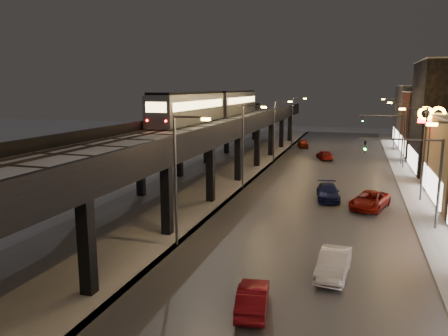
% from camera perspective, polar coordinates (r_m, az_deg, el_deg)
% --- Properties ---
extents(road_surface, '(17.00, 120.00, 0.06)m').
position_cam_1_polar(road_surface, '(49.83, 12.78, -2.25)').
color(road_surface, '#46474D').
rests_on(road_surface, ground).
extents(sidewalk_right, '(4.00, 120.00, 0.14)m').
position_cam_1_polar(sidewalk_right, '(50.15, 24.25, -2.80)').
color(sidewalk_right, '#9FA1A8').
rests_on(sidewalk_right, ground).
extents(under_viaduct_pavement, '(11.00, 120.00, 0.06)m').
position_cam_1_polar(under_viaduct_pavement, '(52.50, -2.07, -1.35)').
color(under_viaduct_pavement, '#9FA1A8').
rests_on(under_viaduct_pavement, ground).
extents(elevated_viaduct, '(9.00, 100.00, 6.30)m').
position_cam_1_polar(elevated_viaduct, '(48.69, -3.33, 4.37)').
color(elevated_viaduct, black).
rests_on(elevated_viaduct, ground).
extents(viaduct_trackbed, '(8.40, 100.00, 0.32)m').
position_cam_1_polar(viaduct_trackbed, '(48.73, -3.30, 5.28)').
color(viaduct_trackbed, '#B2B7C1').
rests_on(viaduct_trackbed, elevated_viaduct).
extents(viaduct_parapet_streetside, '(0.30, 100.00, 1.10)m').
position_cam_1_polar(viaduct_parapet_streetside, '(47.39, 1.68, 5.71)').
color(viaduct_parapet_streetside, black).
rests_on(viaduct_parapet_streetside, elevated_viaduct).
extents(viaduct_parapet_far, '(0.30, 100.00, 1.10)m').
position_cam_1_polar(viaduct_parapet_far, '(50.39, -7.95, 5.90)').
color(viaduct_parapet_far, black).
rests_on(viaduct_parapet_far, elevated_viaduct).
extents(building_e, '(12.20, 12.20, 10.16)m').
position_cam_1_polar(building_e, '(76.88, 26.94, 5.10)').
color(building_e, '#491D14').
rests_on(building_e, ground).
extents(building_f, '(12.20, 16.20, 11.16)m').
position_cam_1_polar(building_f, '(90.65, 25.50, 6.18)').
color(building_f, '#3C3D3F').
rests_on(building_f, ground).
extents(streetlight_left_1, '(2.57, 0.28, 9.00)m').
position_cam_1_polar(streetlight_left_1, '(29.37, -5.89, -0.48)').
color(streetlight_left_1, '#38383A').
rests_on(streetlight_left_1, ground).
extents(streetlight_left_2, '(2.57, 0.28, 9.00)m').
position_cam_1_polar(streetlight_left_2, '(46.28, 2.81, 3.58)').
color(streetlight_left_2, '#38383A').
rests_on(streetlight_left_2, ground).
extents(streetlight_right_2, '(2.56, 0.28, 9.00)m').
position_cam_1_polar(streetlight_right_2, '(45.27, 24.37, 2.50)').
color(streetlight_right_2, '#38383A').
rests_on(streetlight_right_2, ground).
extents(streetlight_left_3, '(2.57, 0.28, 9.00)m').
position_cam_1_polar(streetlight_left_3, '(63.79, 6.81, 5.42)').
color(streetlight_left_3, '#38383A').
rests_on(streetlight_left_3, ground).
extents(streetlight_right_3, '(2.56, 0.28, 9.00)m').
position_cam_1_polar(streetlight_right_3, '(63.06, 22.39, 4.65)').
color(streetlight_right_3, '#38383A').
rests_on(streetlight_right_3, ground).
extents(streetlight_left_4, '(2.57, 0.28, 9.00)m').
position_cam_1_polar(streetlight_left_4, '(81.51, 9.10, 6.45)').
color(streetlight_left_4, '#38383A').
rests_on(streetlight_left_4, ground).
extents(streetlight_right_4, '(2.56, 0.28, 9.00)m').
position_cam_1_polar(streetlight_right_4, '(80.94, 21.27, 5.85)').
color(streetlight_right_4, '#38383A').
rests_on(streetlight_right_4, ground).
extents(traffic_light_rig_a, '(6.10, 0.34, 7.00)m').
position_cam_1_polar(traffic_light_rig_a, '(36.43, 24.61, -0.43)').
color(traffic_light_rig_a, '#38383A').
rests_on(traffic_light_rig_a, ground).
extents(traffic_light_rig_b, '(6.10, 0.34, 7.00)m').
position_cam_1_polar(traffic_light_rig_b, '(66.02, 21.34, 4.30)').
color(traffic_light_rig_b, '#38383A').
rests_on(traffic_light_rig_b, ground).
extents(subway_train, '(3.06, 37.69, 3.66)m').
position_cam_1_polar(subway_train, '(61.89, -1.21, 8.31)').
color(subway_train, gray).
rests_on(subway_train, viaduct_trackbed).
extents(car_near_white, '(2.00, 4.23, 1.34)m').
position_cam_1_polar(car_near_white, '(22.20, 3.79, -16.68)').
color(car_near_white, maroon).
rests_on(car_near_white, ground).
extents(car_mid_dark, '(3.11, 4.88, 1.32)m').
position_cam_1_polar(car_mid_dark, '(67.63, 13.02, 1.60)').
color(car_mid_dark, maroon).
rests_on(car_mid_dark, ground).
extents(car_far_white, '(2.66, 4.58, 1.46)m').
position_cam_1_polar(car_far_white, '(80.38, 10.27, 3.13)').
color(car_far_white, maroon).
rests_on(car_far_white, ground).
extents(car_onc_silver, '(1.96, 4.68, 1.50)m').
position_cam_1_polar(car_onc_silver, '(26.49, 14.11, -12.13)').
color(car_onc_silver, silver).
rests_on(car_onc_silver, ground).
extents(car_onc_dark, '(4.06, 6.00, 1.53)m').
position_cam_1_polar(car_onc_dark, '(41.42, 18.49, -4.08)').
color(car_onc_dark, maroon).
rests_on(car_onc_dark, ground).
extents(car_onc_white, '(2.71, 5.31, 1.47)m').
position_cam_1_polar(car_onc_white, '(43.57, 13.43, -3.15)').
color(car_onc_white, '#11184A').
rests_on(car_onc_white, ground).
extents(sign_mcdonalds, '(2.63, 0.32, 8.89)m').
position_cam_1_polar(sign_mcdonalds, '(49.40, 25.41, 5.15)').
color(sign_mcdonalds, '#38383A').
rests_on(sign_mcdonalds, ground).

